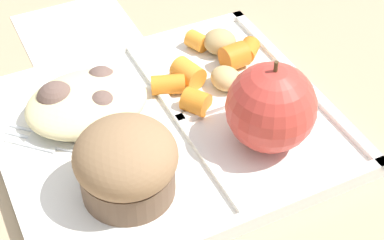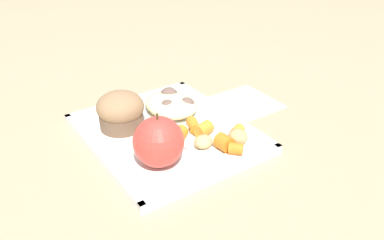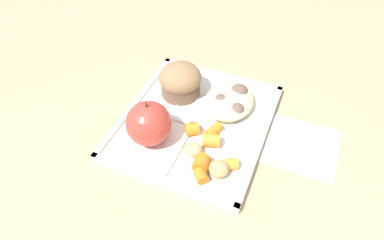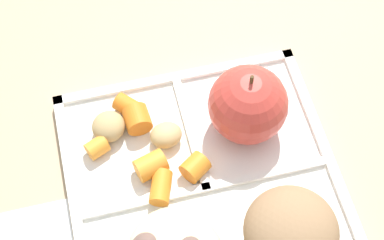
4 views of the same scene
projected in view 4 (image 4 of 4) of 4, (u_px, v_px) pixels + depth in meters
The scene contains 12 objects.
ground at pixel (209, 205), 0.62m from camera, with size 6.00×6.00×0.00m, color tan.
lunch_tray at pixel (209, 202), 0.61m from camera, with size 0.31×0.27×0.02m.
green_apple at pixel (248, 105), 0.62m from camera, with size 0.08×0.08×0.09m.
bran_muffin at pixel (290, 234), 0.56m from camera, with size 0.09×0.09×0.07m.
carrot_slice_diagonal at pixel (151, 165), 0.62m from camera, with size 0.02×0.02×0.03m, color orange.
carrot_slice_large at pixel (97, 147), 0.63m from camera, with size 0.02×0.02×0.02m, color orange.
carrot_slice_center at pixel (161, 187), 0.61m from camera, with size 0.02×0.02×0.03m, color orange.
carrot_slice_back at pixel (137, 119), 0.64m from camera, with size 0.03×0.03×0.03m, color orange.
carrot_slice_near_corner at pixel (126, 105), 0.65m from camera, with size 0.02×0.02×0.02m, color orange.
carrot_slice_edge at pixel (195, 167), 0.62m from camera, with size 0.02×0.02×0.02m, color orange.
potato_chunk_golden at pixel (166, 135), 0.63m from camera, with size 0.03×0.03×0.02m, color tan.
potato_chunk_small at pixel (109, 127), 0.64m from camera, with size 0.03×0.04×0.03m, color tan.
Camera 4 is at (0.22, -0.07, 0.58)m, focal length 57.64 mm.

